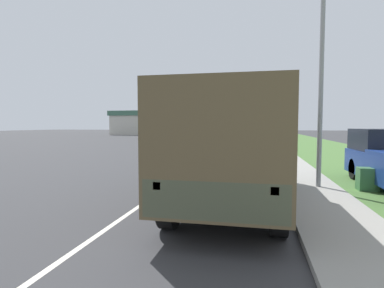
# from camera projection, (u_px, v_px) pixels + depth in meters

# --- Properties ---
(ground_plane) EXTENTS (180.00, 180.00, 0.00)m
(ground_plane) POSITION_uv_depth(u_px,v_px,m) (231.00, 142.00, 35.65)
(ground_plane) COLOR #38383A
(lane_centre_stripe) EXTENTS (0.12, 120.00, 0.00)m
(lane_centre_stripe) POSITION_uv_depth(u_px,v_px,m) (231.00, 142.00, 35.65)
(lane_centre_stripe) COLOR silver
(lane_centre_stripe) RESTS_ON ground
(sidewalk_right) EXTENTS (1.80, 120.00, 0.12)m
(sidewalk_right) POSITION_uv_depth(u_px,v_px,m) (270.00, 142.00, 34.71)
(sidewalk_right) COLOR #9E9B93
(sidewalk_right) RESTS_ON ground
(grass_strip_right) EXTENTS (7.00, 120.00, 0.02)m
(grass_strip_right) POSITION_uv_depth(u_px,v_px,m) (311.00, 143.00, 33.79)
(grass_strip_right) COLOR #4C7538
(grass_strip_right) RESTS_ON ground
(military_truck) EXTENTS (2.36, 6.75, 2.78)m
(military_truck) POSITION_uv_depth(u_px,v_px,m) (231.00, 143.00, 7.59)
(military_truck) COLOR #474C38
(military_truck) RESTS_ON ground
(car_nearest_ahead) EXTENTS (1.82, 4.41, 1.73)m
(car_nearest_ahead) POSITION_uv_depth(u_px,v_px,m) (244.00, 144.00, 20.20)
(car_nearest_ahead) COLOR silver
(car_nearest_ahead) RESTS_ON ground
(car_second_ahead) EXTENTS (1.81, 4.64, 1.51)m
(car_second_ahead) POSITION_uv_depth(u_px,v_px,m) (245.00, 138.00, 30.34)
(car_second_ahead) COLOR #336B3D
(car_second_ahead) RESTS_ON ground
(lamp_post) EXTENTS (1.69, 0.24, 7.42)m
(lamp_post) POSITION_uv_depth(u_px,v_px,m) (315.00, 43.00, 9.07)
(lamp_post) COLOR gray
(lamp_post) RESTS_ON sidewalk_right
(utility_box) EXTENTS (0.55, 0.45, 0.70)m
(utility_box) POSITION_uv_depth(u_px,v_px,m) (367.00, 179.00, 9.19)
(utility_box) COLOR #3D7042
(utility_box) RESTS_ON grass_strip_right
(building_distant) EXTENTS (17.31, 9.77, 5.04)m
(building_distant) POSITION_uv_depth(u_px,v_px,m) (155.00, 123.00, 65.09)
(building_distant) COLOR beige
(building_distant) RESTS_ON ground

